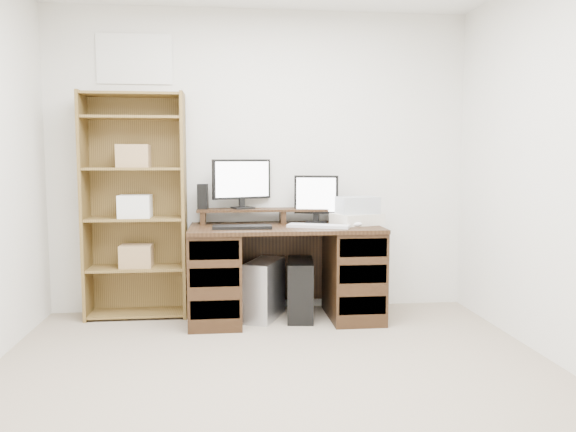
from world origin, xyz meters
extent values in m
cube|color=tan|center=(0.00, 0.00, -0.01)|extent=(3.50, 4.00, 0.02)
cube|color=white|center=(0.00, 2.01, 1.25)|extent=(3.50, 0.02, 2.50)
cube|color=white|center=(0.00, -2.01, 1.25)|extent=(3.50, 0.02, 2.50)
cube|color=white|center=(-1.02, 1.99, 2.08)|extent=(0.60, 0.01, 0.40)
cube|color=black|center=(0.17, 1.63, 0.73)|extent=(1.50, 0.70, 0.03)
cube|color=black|center=(-0.38, 1.63, 0.36)|extent=(0.40, 0.66, 0.72)
cube|color=black|center=(0.72, 1.63, 0.36)|extent=(0.40, 0.66, 0.72)
cube|color=black|center=(0.17, 1.96, 0.40)|extent=(1.48, 0.02, 0.65)
cube|color=black|center=(-0.38, 1.30, 0.18)|extent=(0.36, 0.01, 0.14)
cube|color=black|center=(-0.38, 1.30, 0.42)|extent=(0.36, 0.01, 0.14)
cube|color=black|center=(-0.38, 1.30, 0.62)|extent=(0.36, 0.01, 0.14)
cube|color=black|center=(0.72, 1.30, 0.18)|extent=(0.36, 0.01, 0.14)
cube|color=black|center=(0.72, 1.30, 0.42)|extent=(0.36, 0.01, 0.14)
cube|color=black|center=(0.72, 1.30, 0.62)|extent=(0.36, 0.01, 0.14)
cube|color=black|center=(-0.48, 1.85, 0.80)|extent=(0.04, 0.20, 0.10)
cube|color=black|center=(0.17, 1.85, 0.80)|extent=(0.04, 0.20, 0.10)
cube|color=black|center=(0.82, 1.85, 0.80)|extent=(0.04, 0.20, 0.10)
cube|color=black|center=(0.17, 1.85, 0.86)|extent=(1.40, 0.22, 0.02)
cube|color=black|center=(-0.16, 1.86, 0.88)|extent=(0.20, 0.18, 0.01)
cube|color=black|center=(-0.17, 1.88, 0.93)|extent=(0.05, 0.04, 0.09)
cube|color=black|center=(-0.17, 1.88, 1.11)|extent=(0.48, 0.23, 0.32)
cube|color=white|center=(-0.16, 1.86, 1.11)|extent=(0.43, 0.19, 0.29)
cube|color=black|center=(0.43, 1.77, 0.76)|extent=(0.20, 0.17, 0.02)
cube|color=black|center=(0.44, 1.79, 0.81)|extent=(0.05, 0.04, 0.09)
cube|color=black|center=(0.44, 1.79, 0.99)|extent=(0.35, 0.13, 0.31)
cube|color=white|center=(0.43, 1.77, 0.99)|extent=(0.31, 0.09, 0.27)
cube|color=black|center=(-0.49, 1.88, 0.97)|extent=(0.09, 0.09, 0.20)
cube|color=black|center=(-0.18, 1.50, 0.76)|extent=(0.45, 0.16, 0.02)
cube|color=silver|center=(0.41, 1.51, 0.76)|extent=(0.50, 0.31, 0.02)
ellipsoid|color=white|center=(0.71, 1.53, 0.77)|extent=(0.12, 0.09, 0.04)
cube|color=beige|center=(0.75, 1.67, 0.80)|extent=(0.43, 0.38, 0.09)
cube|color=#A5ABB0|center=(0.75, 1.67, 0.91)|extent=(0.35, 0.28, 0.13)
cube|color=#B0B2B7|center=(0.00, 1.68, 0.23)|extent=(0.37, 0.51, 0.47)
cube|color=black|center=(0.29, 1.65, 0.23)|extent=(0.25, 0.49, 0.47)
cube|color=#19FF33|center=(0.26, 1.42, 0.33)|extent=(0.01, 0.01, 0.01)
cube|color=brown|center=(-1.41, 1.83, 0.90)|extent=(0.02, 0.30, 1.80)
cube|color=brown|center=(-0.63, 1.83, 0.90)|extent=(0.02, 0.30, 1.80)
cube|color=brown|center=(-1.02, 1.97, 0.90)|extent=(0.80, 0.01, 1.80)
cube|color=brown|center=(-1.02, 1.83, 0.03)|extent=(0.75, 0.28, 0.02)
cube|color=brown|center=(-1.02, 1.83, 0.40)|extent=(0.75, 0.28, 0.02)
cube|color=brown|center=(-1.02, 1.83, 0.80)|extent=(0.75, 0.28, 0.02)
cube|color=brown|center=(-1.02, 1.83, 1.20)|extent=(0.75, 0.28, 0.02)
cube|color=brown|center=(-1.02, 1.83, 1.60)|extent=(0.75, 0.28, 0.02)
cube|color=brown|center=(-1.02, 1.83, 1.78)|extent=(0.75, 0.28, 0.02)
cube|color=#A07F54|center=(-1.02, 1.83, 0.50)|extent=(0.25, 0.20, 0.18)
cube|color=white|center=(-1.02, 1.83, 0.90)|extent=(0.25, 0.20, 0.18)
cube|color=#A07F54|center=(-1.02, 1.83, 1.30)|extent=(0.25, 0.20, 0.18)
camera|label=1|loc=(-0.28, -2.73, 1.28)|focal=35.00mm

